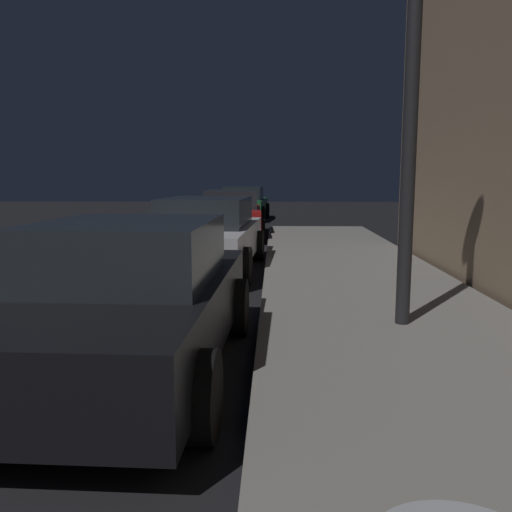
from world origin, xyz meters
The scene contains 5 objects.
car_black centered at (2.85, 4.39, 0.70)m, with size 2.04×4.15×1.43m.
car_silver centered at (2.85, 9.93, 0.71)m, with size 2.19×4.55×1.43m.
car_red centered at (2.85, 15.95, 0.71)m, with size 2.13×4.50×1.43m.
car_green centered at (2.85, 22.65, 0.71)m, with size 2.17×4.12×1.43m.
street_lamp centered at (5.66, 5.65, 3.53)m, with size 0.44×0.44×5.05m.
Camera 1 is at (4.18, -0.34, 1.82)m, focal length 37.15 mm.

